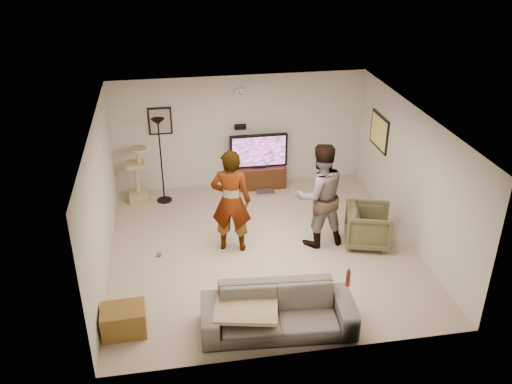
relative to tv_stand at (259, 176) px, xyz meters
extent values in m
cube|color=tan|center=(-0.37, -2.50, -0.26)|extent=(5.50, 5.50, 0.02)
cube|color=white|center=(-0.37, -2.50, 2.26)|extent=(5.50, 5.50, 0.02)
cube|color=beige|center=(-0.37, 0.25, 1.00)|extent=(5.50, 0.04, 2.50)
cube|color=beige|center=(-0.37, -5.25, 1.00)|extent=(5.50, 0.04, 2.50)
cube|color=beige|center=(-3.12, -2.50, 1.00)|extent=(0.04, 5.50, 2.50)
cube|color=beige|center=(2.38, -2.50, 1.00)|extent=(0.04, 5.50, 2.50)
cylinder|color=white|center=(-0.37, 0.22, 1.85)|extent=(0.26, 0.04, 0.26)
cube|color=black|center=(-0.37, 0.19, 1.13)|extent=(0.25, 0.10, 0.10)
cube|color=gray|center=(-2.07, 0.23, 1.35)|extent=(0.42, 0.03, 0.52)
cube|color=#FFF16A|center=(2.36, -0.90, 1.25)|extent=(0.03, 0.78, 0.62)
cube|color=#321A0B|center=(0.00, 0.00, 0.00)|extent=(1.18, 0.45, 0.49)
cube|color=#B7B8C6|center=(0.08, -0.40, -0.21)|extent=(0.40, 0.30, 0.07)
cube|color=black|center=(0.00, 0.00, 0.62)|extent=(1.27, 0.08, 0.75)
cube|color=#EB53E5|center=(0.00, -0.04, 0.62)|extent=(1.17, 0.01, 0.66)
cylinder|color=black|center=(-2.11, -0.33, 0.67)|extent=(0.32, 0.32, 1.84)
cube|color=tan|center=(-2.65, -0.22, 0.37)|extent=(0.41, 0.41, 1.23)
imported|color=#B9BABF|center=(-0.92, -2.42, 0.73)|extent=(0.80, 0.63, 1.95)
imported|color=#27419F|center=(0.67, -2.49, 0.74)|extent=(1.04, 0.86, 1.98)
imported|color=#5E5751|center=(-0.54, -4.71, 0.08)|extent=(2.31, 1.05, 0.66)
cube|color=tan|center=(-1.01, -4.71, 0.20)|extent=(1.02, 0.87, 0.06)
cylinder|color=#4C2512|center=(0.49, -4.71, 0.53)|extent=(0.06, 0.06, 0.25)
imported|color=brown|center=(1.58, -2.69, 0.13)|extent=(1.01, 1.00, 0.75)
cube|color=brown|center=(-2.77, -4.40, -0.03)|extent=(0.65, 0.50, 0.42)
sphere|color=teal|center=(-2.25, -2.47, -0.20)|extent=(0.09, 0.09, 0.09)
camera|label=1|loc=(-1.92, -10.86, 5.27)|focal=38.31mm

